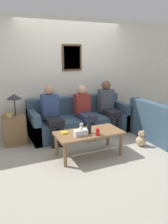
# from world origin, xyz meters

# --- Properties ---
(ground_plane) EXTENTS (16.00, 16.00, 0.00)m
(ground_plane) POSITION_xyz_m (0.00, 0.00, 0.00)
(ground_plane) COLOR #ADA899
(wall_back) EXTENTS (9.00, 0.08, 2.60)m
(wall_back) POSITION_xyz_m (0.00, 0.96, 1.30)
(wall_back) COLOR silver
(wall_back) RESTS_ON ground_plane
(couch_main) EXTENTS (2.27, 0.85, 0.82)m
(couch_main) POSITION_xyz_m (0.00, 0.51, 0.29)
(couch_main) COLOR #385166
(couch_main) RESTS_ON ground_plane
(couch_side) EXTENTS (0.85, 1.39, 0.82)m
(couch_side) POSITION_xyz_m (1.46, -0.61, 0.29)
(couch_side) COLOR #385166
(couch_side) RESTS_ON ground_plane
(coffee_table) EXTENTS (1.20, 0.58, 0.44)m
(coffee_table) POSITION_xyz_m (-0.30, -0.64, 0.38)
(coffee_table) COLOR olive
(coffee_table) RESTS_ON ground_plane
(side_table_with_lamp) EXTENTS (0.44, 0.44, 1.02)m
(side_table_with_lamp) POSITION_xyz_m (-1.46, 0.50, 0.34)
(side_table_with_lamp) COLOR olive
(side_table_with_lamp) RESTS_ON ground_plane
(wine_bottle) EXTENTS (0.07, 0.07, 0.33)m
(wine_bottle) POSITION_xyz_m (-0.32, -0.69, 0.56)
(wine_bottle) COLOR black
(wine_bottle) RESTS_ON coffee_table
(drinking_glass) EXTENTS (0.07, 0.07, 0.11)m
(drinking_glass) POSITION_xyz_m (-0.37, -0.44, 0.50)
(drinking_glass) COLOR silver
(drinking_glass) RESTS_ON coffee_table
(book_stack) EXTENTS (0.12, 0.13, 0.02)m
(book_stack) POSITION_xyz_m (-0.72, -0.51, 0.45)
(book_stack) COLOR gold
(book_stack) RESTS_ON coffee_table
(soda_can) EXTENTS (0.07, 0.07, 0.12)m
(soda_can) POSITION_xyz_m (-0.24, -0.85, 0.50)
(soda_can) COLOR red
(soda_can) RESTS_ON coffee_table
(tissue_box) EXTENTS (0.23, 0.12, 0.15)m
(tissue_box) POSITION_xyz_m (-0.50, -0.72, 0.49)
(tissue_box) COLOR silver
(tissue_box) RESTS_ON coffee_table
(person_left) EXTENTS (0.34, 0.66, 1.17)m
(person_left) POSITION_xyz_m (-0.71, 0.29, 0.62)
(person_left) COLOR black
(person_left) RESTS_ON ground_plane
(person_middle) EXTENTS (0.34, 0.66, 1.12)m
(person_middle) POSITION_xyz_m (0.05, 0.32, 0.60)
(person_middle) COLOR #2D334C
(person_middle) RESTS_ON ground_plane
(person_right) EXTENTS (0.34, 0.66, 1.19)m
(person_right) POSITION_xyz_m (0.68, 0.36, 0.63)
(person_right) COLOR black
(person_right) RESTS_ON ground_plane
(teddy_bear) EXTENTS (0.20, 0.20, 0.32)m
(teddy_bear) POSITION_xyz_m (0.82, -0.71, 0.14)
(teddy_bear) COLOR tan
(teddy_bear) RESTS_ON ground_plane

